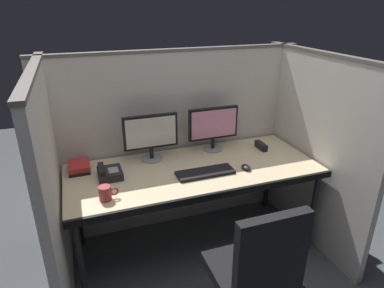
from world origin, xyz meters
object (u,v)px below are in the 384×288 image
object	(u,v)px
monitor_left	(151,134)
red_stapler	(261,146)
computer_mouse	(246,167)
book_stack	(79,167)
keyboard_main	(205,172)
desk_phone	(109,173)
coffee_mug	(106,193)
desk	(195,175)
monitor_right	(213,126)

from	to	relation	value
monitor_left	red_stapler	distance (m)	0.96
computer_mouse	book_stack	xyz separation A→B (m)	(-1.19, 0.41, 0.01)
keyboard_main	red_stapler	size ratio (longest dim) A/B	2.87
monitor_left	book_stack	size ratio (longest dim) A/B	2.03
desk_phone	coffee_mug	xyz separation A→B (m)	(-0.06, -0.30, 0.01)
desk_phone	book_stack	xyz separation A→B (m)	(-0.20, 0.18, -0.00)
desk	keyboard_main	xyz separation A→B (m)	(0.05, -0.10, 0.06)
keyboard_main	monitor_right	bearing A→B (deg)	60.22
desk	red_stapler	world-z (taller)	red_stapler
computer_mouse	coffee_mug	size ratio (longest dim) A/B	0.76
red_stapler	book_stack	bearing A→B (deg)	175.98
red_stapler	computer_mouse	bearing A→B (deg)	-135.20
keyboard_main	book_stack	world-z (taller)	book_stack
desk_phone	book_stack	size ratio (longest dim) A/B	0.90
monitor_right	book_stack	xyz separation A→B (m)	(-1.10, -0.02, -0.19)
monitor_right	computer_mouse	world-z (taller)	monitor_right
desk	monitor_right	distance (m)	0.48
computer_mouse	coffee_mug	distance (m)	1.05
keyboard_main	book_stack	bearing A→B (deg)	156.98
computer_mouse	monitor_right	bearing A→B (deg)	102.46
monitor_left	computer_mouse	xyz separation A→B (m)	(0.63, -0.41, -0.20)
computer_mouse	red_stapler	xyz separation A→B (m)	(0.30, 0.30, 0.01)
monitor_left	coffee_mug	bearing A→B (deg)	-130.65
desk	monitor_left	bearing A→B (deg)	134.54
keyboard_main	red_stapler	xyz separation A→B (m)	(0.62, 0.27, 0.02)
desk	coffee_mug	distance (m)	0.72
monitor_right	desk_phone	size ratio (longest dim) A/B	2.26
monitor_left	coffee_mug	xyz separation A→B (m)	(-0.42, -0.48, -0.17)
monitor_left	monitor_right	world-z (taller)	same
keyboard_main	desk_phone	bearing A→B (deg)	164.52
monitor_right	desk_phone	bearing A→B (deg)	-167.10
coffee_mug	desk	bearing A→B (deg)	17.28
monitor_right	computer_mouse	distance (m)	0.48
computer_mouse	desk_phone	world-z (taller)	desk_phone
monitor_left	book_stack	xyz separation A→B (m)	(-0.56, -0.00, -0.19)
keyboard_main	computer_mouse	size ratio (longest dim) A/B	4.48
monitor_left	computer_mouse	bearing A→B (deg)	-32.94
coffee_mug	keyboard_main	bearing A→B (deg)	8.65
desk	coffee_mug	world-z (taller)	coffee_mug
monitor_left	red_stapler	xyz separation A→B (m)	(0.93, -0.11, -0.19)
coffee_mug	monitor_left	bearing A→B (deg)	49.35
red_stapler	coffee_mug	distance (m)	1.40
computer_mouse	book_stack	bearing A→B (deg)	161.17
desk	desk_phone	size ratio (longest dim) A/B	10.00
desk_phone	red_stapler	distance (m)	1.30
desk	coffee_mug	bearing A→B (deg)	-162.72
keyboard_main	book_stack	size ratio (longest dim) A/B	2.03
monitor_left	coffee_mug	world-z (taller)	monitor_left
monitor_left	desk_phone	distance (m)	0.44
desk_phone	red_stapler	size ratio (longest dim) A/B	1.27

